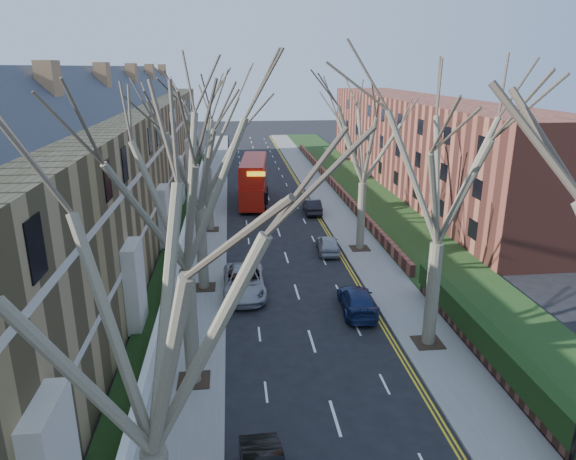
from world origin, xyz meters
name	(u,v)px	position (x,y,z in m)	size (l,w,h in m)	color
pavement_left	(211,199)	(-6.00, 39.00, 0.06)	(3.00, 102.00, 0.12)	slate
pavement_right	(324,196)	(6.00, 39.00, 0.06)	(3.00, 102.00, 0.12)	slate
terrace_left	(115,162)	(-13.65, 31.00, 5.53)	(9.70, 78.00, 13.60)	olive
flats_right	(418,143)	(17.46, 43.00, 4.98)	(13.97, 54.00, 10.00)	brown
wall_hedge_right	(537,396)	(7.70, 2.00, 1.12)	(0.70, 24.00, 1.80)	brown
front_wall_left	(189,215)	(-7.65, 31.00, 0.62)	(0.30, 78.00, 1.00)	white
grass_verge_right	(365,194)	(10.50, 39.00, 0.15)	(6.00, 102.00, 0.06)	#1B3714
tree_left_near	(138,292)	(-5.70, -4.00, 8.93)	(9.80, 9.80, 13.73)	brown
tree_left_mid	(180,168)	(-5.70, 6.00, 9.56)	(10.50, 10.50, 14.71)	brown
tree_left_far	(196,141)	(-5.70, 16.00, 9.24)	(10.15, 10.15, 14.22)	brown
tree_left_dist	(205,116)	(-5.70, 28.00, 9.56)	(10.50, 10.50, 14.71)	brown
tree_right_mid	(445,154)	(5.70, 8.00, 9.56)	(10.50, 10.50, 14.71)	brown
tree_right_far	(365,126)	(5.70, 22.00, 9.24)	(10.15, 10.15, 14.22)	brown
double_decker_bus	(254,182)	(-1.57, 37.22, 2.14)	(3.38, 10.57, 4.37)	#A3150B
car_left_far	(244,282)	(-3.22, 15.11, 0.76)	(2.53, 5.49, 1.53)	gray
car_right_near	(357,301)	(3.06, 12.02, 0.66)	(1.84, 4.53, 1.31)	navy
car_right_mid	(328,244)	(3.21, 21.76, 0.65)	(1.54, 3.84, 1.31)	#999BA1
car_right_far	(312,206)	(3.70, 32.53, 0.68)	(1.44, 4.12, 1.36)	black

